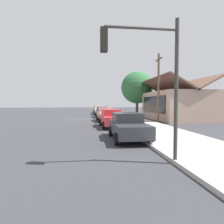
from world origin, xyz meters
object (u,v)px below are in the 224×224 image
object	(u,v)px
car_mustard	(98,109)
car_ivory	(100,110)
shade_tree	(137,88)
car_navy	(102,112)
car_cherry	(111,118)
fire_hydrant_red	(129,121)
car_charcoal	(128,126)
utility_pole_wooden	(158,87)
traffic_light_main	(148,67)
car_coral	(105,114)

from	to	relation	value
car_mustard	car_ivory	size ratio (longest dim) A/B	1.01
shade_tree	car_navy	bearing A→B (deg)	-69.27
car_cherry	car_mustard	bearing A→B (deg)	178.33
shade_tree	fire_hydrant_red	world-z (taller)	shade_tree
car_charcoal	utility_pole_wooden	size ratio (longest dim) A/B	0.61
car_cherry	shade_tree	bearing A→B (deg)	155.78
traffic_light_main	shade_tree	bearing A→B (deg)	166.33
car_ivory	shade_tree	xyz separation A→B (m)	(4.28, 5.85, 3.82)
car_charcoal	shade_tree	xyz separation A→B (m)	(-20.02, 5.72, 3.82)
car_charcoal	fire_hydrant_red	size ratio (longest dim) A/B	6.48
car_navy	traffic_light_main	bearing A→B (deg)	-0.09
car_navy	utility_pole_wooden	size ratio (longest dim) A/B	0.62
car_charcoal	fire_hydrant_red	xyz separation A→B (m)	(-6.02, 1.32, -0.32)
fire_hydrant_red	car_cherry	bearing A→B (deg)	-90.51
shade_tree	traffic_light_main	size ratio (longest dim) A/B	1.39
car_navy	car_cherry	bearing A→B (deg)	-0.16
car_mustard	car_coral	distance (m)	18.47
shade_tree	utility_pole_wooden	distance (m)	10.84
shade_tree	fire_hydrant_red	xyz separation A→B (m)	(14.00, -4.40, -4.13)
car_coral	fire_hydrant_red	distance (m)	5.94
car_mustard	car_navy	world-z (taller)	same
car_coral	utility_pole_wooden	xyz separation A→B (m)	(2.53, 5.59, 3.11)
car_charcoal	traffic_light_main	world-z (taller)	traffic_light_main
car_cherry	fire_hydrant_red	bearing A→B (deg)	88.45
car_cherry	fire_hydrant_red	size ratio (longest dim) A/B	6.60
car_navy	utility_pole_wooden	world-z (taller)	utility_pole_wooden
car_coral	shade_tree	bearing A→B (deg)	143.02
car_ivory	utility_pole_wooden	bearing A→B (deg)	21.00
car_mustard	fire_hydrant_red	size ratio (longest dim) A/B	6.79
car_ivory	car_coral	bearing A→B (deg)	0.50
car_mustard	shade_tree	world-z (taller)	shade_tree
car_navy	car_coral	world-z (taller)	same
shade_tree	traffic_light_main	world-z (taller)	shade_tree
car_mustard	car_ivory	xyz separation A→B (m)	(5.91, -0.12, 0.00)
car_navy	shade_tree	bearing A→B (deg)	111.09
utility_pole_wooden	fire_hydrant_red	world-z (taller)	utility_pole_wooden
traffic_light_main	fire_hydrant_red	world-z (taller)	traffic_light_main
car_coral	car_ivory	bearing A→B (deg)	178.24
car_ivory	fire_hydrant_red	bearing A→B (deg)	5.68
traffic_light_main	utility_pole_wooden	xyz separation A→B (m)	(-14.13, 5.66, 0.44)
car_mustard	fire_hydrant_red	xyz separation A→B (m)	(24.19, 1.32, -0.32)
car_mustard	traffic_light_main	bearing A→B (deg)	-3.24
car_ivory	car_navy	distance (m)	6.51
car_ivory	car_cherry	size ratio (longest dim) A/B	1.02
car_mustard	car_cherry	distance (m)	24.18
car_charcoal	utility_pole_wooden	world-z (taller)	utility_pole_wooden
traffic_light_main	car_coral	bearing A→B (deg)	179.76
car_mustard	fire_hydrant_red	bearing A→B (deg)	0.43
car_coral	traffic_light_main	world-z (taller)	traffic_light_main
shade_tree	traffic_light_main	distance (m)	25.69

